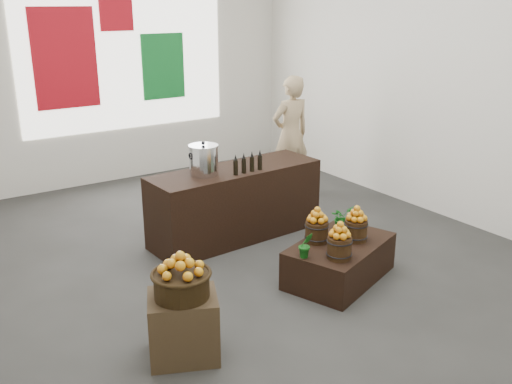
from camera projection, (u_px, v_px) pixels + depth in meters
ground at (232, 259)px, 6.21m from camera, size 7.00×7.00×0.00m
back_wall at (105, 49)px, 8.32m from camera, size 6.00×0.04×4.00m
back_opening at (125, 48)px, 8.46m from camera, size 3.20×0.02×2.40m
deco_red_left at (65, 58)px, 8.01m from camera, size 0.90×0.04×1.40m
deco_green_right at (163, 66)px, 8.87m from camera, size 0.70×0.04×1.00m
deco_red_upper at (116, 13)px, 8.24m from camera, size 0.50×0.04×0.50m
crate at (184, 326)px, 4.44m from camera, size 0.66×0.61×0.53m
wicker_basket at (182, 285)px, 4.32m from camera, size 0.42×0.42×0.19m
apples_in_basket at (181, 263)px, 4.27m from camera, size 0.33×0.33×0.18m
display_table at (339, 261)px, 5.72m from camera, size 1.31×1.04×0.39m
apple_bucket_front_left at (339, 248)px, 5.29m from camera, size 0.23×0.23×0.21m
apples_in_bucket_front_left at (340, 230)px, 5.23m from camera, size 0.17×0.17×0.15m
apple_bucket_front_right at (356, 230)px, 5.69m from camera, size 0.23×0.23×0.21m
apples_in_bucket_front_right at (357, 213)px, 5.63m from camera, size 0.17×0.17×0.15m
apple_bucket_rear at (317, 232)px, 5.65m from camera, size 0.23×0.23×0.21m
apples_in_bucket_rear at (317, 215)px, 5.60m from camera, size 0.17×0.17×0.15m
herb_garnish_right at (342, 218)px, 5.96m from camera, size 0.26×0.23×0.25m
herb_garnish_left at (306, 245)px, 5.30m from camera, size 0.16×0.15×0.25m
counter at (236, 203)px, 6.68m from camera, size 2.10×0.77×0.84m
stock_pot_left at (204, 161)px, 6.25m from camera, size 0.32×0.32×0.32m
oil_cruets at (246, 162)px, 6.35m from camera, size 0.30×0.07×0.23m
shopper at (291, 135)px, 8.18m from camera, size 0.62×0.42×1.69m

